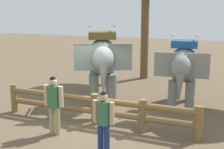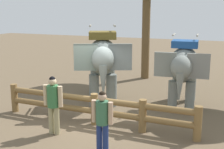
{
  "view_description": "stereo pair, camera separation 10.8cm",
  "coord_description": "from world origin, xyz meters",
  "px_view_note": "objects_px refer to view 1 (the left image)",
  "views": [
    {
      "loc": [
        4.12,
        -8.33,
        3.74
      ],
      "look_at": [
        0.0,
        1.59,
        1.4
      ],
      "focal_mm": 47.99,
      "sensor_mm": 36.0,
      "label": 1
    },
    {
      "loc": [
        4.22,
        -8.28,
        3.74
      ],
      "look_at": [
        0.0,
        1.59,
        1.4
      ],
      "focal_mm": 47.99,
      "sensor_mm": 36.0,
      "label": 2
    }
  ],
  "objects_px": {
    "tourist_woman_in_black": "(54,101)",
    "log_fence": "(95,107)",
    "elephant_center": "(183,67)",
    "tourist_man_in_blue": "(104,118)",
    "elephant_near_left": "(102,59)"
  },
  "relations": [
    {
      "from": "elephant_near_left",
      "to": "tourist_woman_in_black",
      "type": "bearing_deg",
      "value": -89.54
    },
    {
      "from": "elephant_center",
      "to": "tourist_man_in_blue",
      "type": "height_order",
      "value": "elephant_center"
    },
    {
      "from": "log_fence",
      "to": "tourist_man_in_blue",
      "type": "xyz_separation_m",
      "value": [
        1.1,
        -1.75,
        0.38
      ]
    },
    {
      "from": "elephant_near_left",
      "to": "elephant_center",
      "type": "distance_m",
      "value": 3.2
    },
    {
      "from": "log_fence",
      "to": "tourist_woman_in_black",
      "type": "relative_size",
      "value": 3.79
    },
    {
      "from": "elephant_center",
      "to": "tourist_woman_in_black",
      "type": "height_order",
      "value": "elephant_center"
    },
    {
      "from": "log_fence",
      "to": "elephant_near_left",
      "type": "bearing_deg",
      "value": 108.63
    },
    {
      "from": "log_fence",
      "to": "tourist_woman_in_black",
      "type": "bearing_deg",
      "value": -123.63
    },
    {
      "from": "tourist_man_in_blue",
      "to": "elephant_center",
      "type": "bearing_deg",
      "value": 75.68
    },
    {
      "from": "elephant_center",
      "to": "tourist_man_in_blue",
      "type": "bearing_deg",
      "value": -104.32
    },
    {
      "from": "tourist_woman_in_black",
      "to": "log_fence",
      "type": "bearing_deg",
      "value": 56.37
    },
    {
      "from": "elephant_near_left",
      "to": "tourist_woman_in_black",
      "type": "relative_size",
      "value": 2.05
    },
    {
      "from": "elephant_near_left",
      "to": "tourist_woman_in_black",
      "type": "distance_m",
      "value": 3.68
    },
    {
      "from": "log_fence",
      "to": "tourist_man_in_blue",
      "type": "relative_size",
      "value": 4.02
    },
    {
      "from": "elephant_near_left",
      "to": "elephant_center",
      "type": "bearing_deg",
      "value": 10.9
    }
  ]
}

